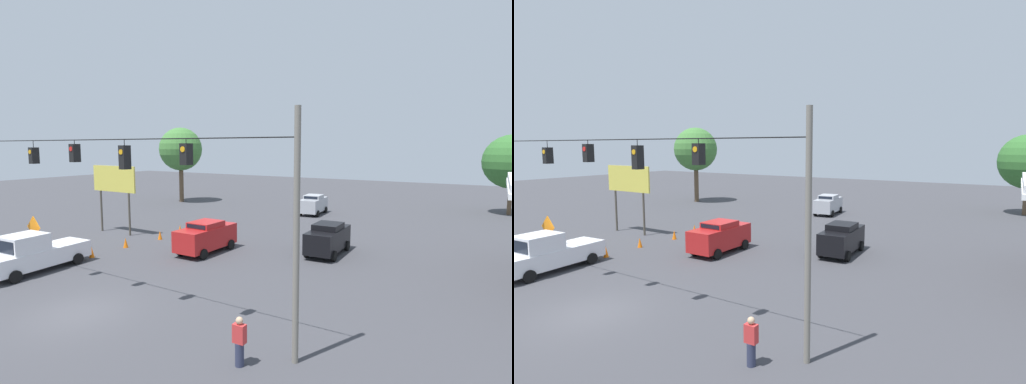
# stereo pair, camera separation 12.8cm
# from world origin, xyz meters

# --- Properties ---
(ground_plane) EXTENTS (140.00, 140.00, 0.00)m
(ground_plane) POSITION_xyz_m (0.00, 0.00, 0.00)
(ground_plane) COLOR #3D3D42
(overhead_signal_span) EXTENTS (18.46, 0.38, 7.94)m
(overhead_signal_span) POSITION_xyz_m (-0.02, -1.33, 4.94)
(overhead_signal_span) COLOR slate
(overhead_signal_span) RESTS_ON ground_plane
(sedan_black_oncoming_far) EXTENTS (2.09, 4.36, 1.96)m
(sedan_black_oncoming_far) POSITION_xyz_m (-5.26, -13.88, 1.02)
(sedan_black_oncoming_far) COLOR black
(sedan_black_oncoming_far) RESTS_ON ground_plane
(pickup_truck_white_parked_shoulder) EXTENTS (2.43, 5.68, 2.12)m
(pickup_truck_white_parked_shoulder) POSITION_xyz_m (6.99, -2.21, 0.98)
(pickup_truck_white_parked_shoulder) COLOR silver
(pickup_truck_white_parked_shoulder) RESTS_ON ground_plane
(sedan_red_withflow_mid) EXTENTS (2.05, 4.36, 2.00)m
(sedan_red_withflow_mid) POSITION_xyz_m (1.54, -10.21, 1.04)
(sedan_red_withflow_mid) COLOR red
(sedan_red_withflow_mid) RESTS_ON ground_plane
(sedan_silver_withflow_deep) EXTENTS (2.28, 4.38, 1.94)m
(sedan_silver_withflow_deep) POSITION_xyz_m (1.50, -27.21, 1.01)
(sedan_silver_withflow_deep) COLOR #A8AAB2
(sedan_silver_withflow_deep) RESTS_ON ground_plane
(traffic_cone_nearest) EXTENTS (0.31, 0.31, 0.66)m
(traffic_cone_nearest) POSITION_xyz_m (6.72, -5.57, 0.33)
(traffic_cone_nearest) COLOR orange
(traffic_cone_nearest) RESTS_ON ground_plane
(traffic_cone_second) EXTENTS (0.31, 0.31, 0.66)m
(traffic_cone_second) POSITION_xyz_m (6.87, -8.29, 0.33)
(traffic_cone_second) COLOR orange
(traffic_cone_second) RESTS_ON ground_plane
(traffic_cone_third) EXTENTS (0.31, 0.31, 0.66)m
(traffic_cone_third) POSITION_xyz_m (6.62, -11.20, 0.33)
(traffic_cone_third) COLOR orange
(traffic_cone_third) RESTS_ON ground_plane
(traffic_cone_fourth) EXTENTS (0.31, 0.31, 0.66)m
(traffic_cone_fourth) POSITION_xyz_m (6.82, -13.55, 0.33)
(traffic_cone_fourth) COLOR orange
(traffic_cone_fourth) RESTS_ON ground_plane
(roadside_billboard) EXTENTS (4.65, 0.16, 5.26)m
(roadside_billboard) POSITION_xyz_m (11.15, -10.96, 3.92)
(roadside_billboard) COLOR #4C473D
(roadside_billboard) RESTS_ON ground_plane
(work_zone_sign) EXTENTS (1.27, 0.06, 2.84)m
(work_zone_sign) POSITION_xyz_m (8.05, -2.88, 1.99)
(work_zone_sign) COLOR slate
(work_zone_sign) RESTS_ON ground_plane
(pedestrian) EXTENTS (0.40, 0.28, 1.58)m
(pedestrian) POSITION_xyz_m (-7.76, -0.25, 0.78)
(pedestrian) COLOR #2D334C
(pedestrian) RESTS_ON ground_plane
(tree_horizon_left) EXTENTS (5.18, 5.18, 9.02)m
(tree_horizon_left) POSITION_xyz_m (18.98, -27.19, 6.39)
(tree_horizon_left) COLOR brown
(tree_horizon_left) RESTS_ON ground_plane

